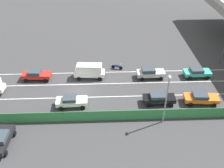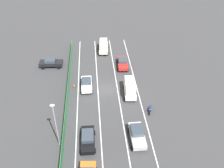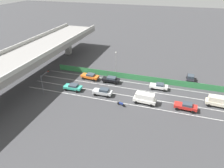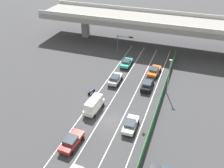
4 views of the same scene
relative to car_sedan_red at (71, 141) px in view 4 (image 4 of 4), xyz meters
The scene contains 18 objects.
ground_plane 7.67m from the car_sedan_red, 64.09° to the left, with size 300.00×300.00×0.00m, color #38383A.
lane_line_left_edge 12.82m from the car_sedan_red, 97.26° to the left, with size 0.14×47.67×0.01m, color silver.
lane_line_mid_left 12.83m from the car_sedan_red, 82.45° to the left, with size 0.14×47.67×0.01m, color silver.
lane_line_mid_right 13.66m from the car_sedan_red, 68.57° to the left, with size 0.14×47.67×0.01m, color silver.
lane_line_right_edge 15.18m from the car_sedan_red, 56.88° to the left, with size 0.14×47.67×0.01m, color silver.
elevated_overpass 39.05m from the car_sedan_red, 85.06° to the left, with size 59.64×11.30×7.98m.
green_fence 16.07m from the car_sedan_red, 52.17° to the left, with size 0.10×43.77×1.55m.
car_sedan_red is the anchor object (origin of this frame).
car_sedan_silver 17.92m from the car_sedan_red, 89.25° to the left, with size 2.03×4.39×1.69m.
car_taxi_teal 25.43m from the car_sedan_red, 89.38° to the left, with size 2.07×4.24×1.51m.
car_sedan_black 19.25m from the car_sedan_red, 69.67° to the left, with size 1.96×4.41×1.54m.
car_van_white 8.34m from the car_sedan_red, 91.21° to the left, with size 2.22×4.86×2.34m.
car_sedan_white 9.15m from the car_sedan_red, 41.86° to the left, with size 2.02×4.24×1.54m.
car_taxi_orange 24.81m from the car_sedan_red, 74.03° to the left, with size 2.32×4.76×1.53m.
motorcycle 13.09m from the car_sedan_red, 101.64° to the left, with size 0.83×1.88×0.93m.
traffic_light 31.16m from the car_sedan_red, 94.19° to the left, with size 3.80×0.54×4.84m.
street_lamp 20.98m from the car_sedan_red, 59.86° to the left, with size 0.60×0.36×6.92m.
traffic_cone 10.61m from the car_sedan_red, 32.01° to the left, with size 0.47×0.47×0.63m.
Camera 4 is at (10.36, -28.10, 25.95)m, focal length 39.34 mm.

